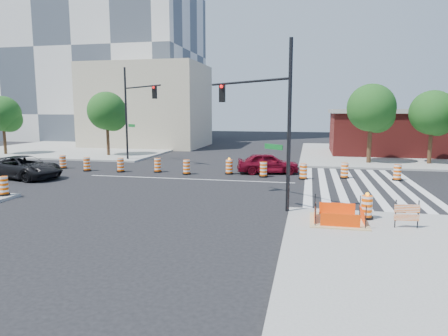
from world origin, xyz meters
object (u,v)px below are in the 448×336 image
at_px(dark_suv, 24,167).
at_px(signal_pole_se, 264,110).
at_px(signal_pole_nw, 135,105).
at_px(red_coupe, 268,163).

bearing_deg(dark_suv, signal_pole_se, -93.28).
distance_m(dark_suv, signal_pole_nw, 10.78).
bearing_deg(signal_pole_se, dark_suv, 24.24).
bearing_deg(dark_suv, red_coupe, -58.05).
bearing_deg(red_coupe, signal_pole_nw, 59.79).
bearing_deg(red_coupe, dark_suv, 96.44).
xyz_separation_m(red_coupe, dark_suv, (-15.63, -5.49, -0.00)).
distance_m(red_coupe, dark_suv, 16.56).
xyz_separation_m(signal_pole_se, signal_pole_nw, (-12.64, 13.84, 0.44)).
bearing_deg(signal_pole_se, signal_pole_nw, -7.50).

